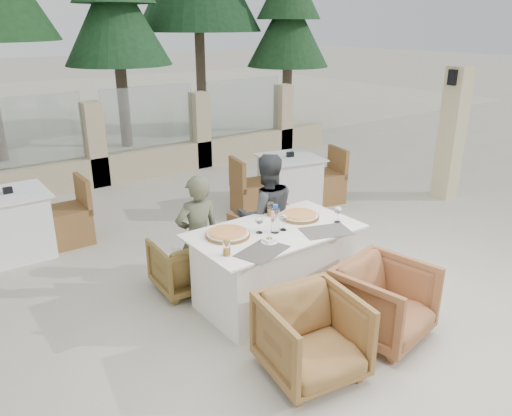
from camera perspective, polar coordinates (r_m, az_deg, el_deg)
ground at (r=4.94m, az=2.10°, el=-11.28°), size 80.00×80.00×0.00m
perimeter_wall_far at (r=8.68m, az=-18.00°, el=7.55°), size 10.00×0.34×1.60m
lantern_pillar at (r=8.21m, az=21.45°, el=7.87°), size 0.34×0.34×2.00m
pine_centre at (r=11.26m, az=-15.66°, el=19.30°), size 2.20×2.20×5.00m
pine_far_right at (r=12.71m, az=3.68°, el=18.89°), size 1.98×1.98×4.50m
dining_table at (r=4.84m, az=2.11°, el=-6.73°), size 1.60×0.90×0.77m
placemat_near_left at (r=4.25m, az=0.72°, el=-4.95°), size 0.52×0.43×0.00m
placemat_near_right at (r=4.69m, az=8.00°, el=-2.64°), size 0.52×0.43×0.00m
pizza_left at (r=4.54m, az=-3.25°, el=-2.93°), size 0.44×0.44×0.05m
pizza_right at (r=4.97m, az=5.01°, el=-0.85°), size 0.42×0.42×0.05m
water_bottle at (r=4.58m, az=2.21°, el=-1.22°), size 0.10×0.10×0.27m
wine_glass_centre at (r=4.58m, az=0.37°, el=-1.80°), size 0.08×0.08×0.18m
wine_glass_near at (r=4.64m, az=3.14°, el=-1.49°), size 0.08×0.08×0.18m
wine_glass_corner at (r=4.88m, az=9.34°, el=-0.62°), size 0.08×0.08×0.18m
beer_glass_left at (r=4.16m, az=-3.37°, el=-4.62°), size 0.07×0.07×0.13m
beer_glass_right at (r=4.99m, az=1.68°, el=-0.16°), size 0.08×0.08×0.14m
olive_dish at (r=4.41m, az=1.53°, el=-3.66°), size 0.12×0.12×0.04m
armchair_far_left at (r=5.18m, az=-8.21°, el=-6.39°), size 0.62×0.64×0.55m
armchair_far_right at (r=5.53m, az=1.83°, el=-3.66°), size 0.78×0.79×0.67m
armchair_near_left at (r=3.98m, az=6.38°, el=-14.42°), size 0.81×0.83×0.66m
armchair_near_right at (r=4.51m, az=14.43°, el=-10.31°), size 0.84×0.86×0.67m
diner_left at (r=4.92m, az=-6.63°, el=-3.30°), size 0.49×0.35×1.25m
diner_right at (r=5.28m, az=1.20°, el=-0.90°), size 0.79×0.71×1.35m
bg_table_a at (r=6.46m, az=-25.93°, el=-1.71°), size 1.65×0.84×0.77m
bg_table_b at (r=7.37m, az=3.85°, el=2.96°), size 1.77×1.13×0.77m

